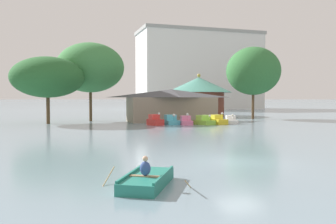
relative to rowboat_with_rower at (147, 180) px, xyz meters
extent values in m
plane|color=gray|center=(6.31, 3.86, -0.25)|extent=(2000.00, 2000.00, 0.00)
cube|color=#237A6B|center=(0.01, 0.01, -0.03)|extent=(3.02, 3.80, 0.45)
cube|color=#237A6B|center=(-0.60, 0.35, 0.25)|extent=(1.73, 2.96, 0.10)
cube|color=#237A6B|center=(0.61, -0.33, 0.25)|extent=(1.73, 2.96, 0.10)
cube|color=#997F5B|center=(-0.12, -0.22, 0.22)|extent=(1.22, 0.83, 0.04)
ellipsoid|color=#334C8C|center=(-0.12, -0.22, 0.52)|extent=(0.54, 0.49, 0.57)
sphere|color=tan|center=(-0.12, -0.22, 0.91)|extent=(0.22, 0.22, 0.22)
cylinder|color=tan|center=(-1.56, 0.79, -0.13)|extent=(1.04, 1.79, 0.90)
cylinder|color=tan|center=(1.48, -0.92, -0.13)|extent=(1.04, 1.79, 0.90)
cube|color=red|center=(8.92, 31.28, 0.14)|extent=(1.99, 2.52, 0.79)
cube|color=#E8423C|center=(8.84, 31.54, 0.86)|extent=(1.43, 1.30, 0.64)
cylinder|color=red|center=(9.18, 30.43, 0.85)|extent=(0.14, 0.14, 0.63)
sphere|color=white|center=(9.18, 30.43, 1.31)|extent=(0.28, 0.28, 0.28)
cube|color=#4CB7CC|center=(11.26, 31.78, 0.04)|extent=(1.79, 2.62, 0.59)
cube|color=#5DCDE2|center=(11.25, 32.09, 0.70)|extent=(1.47, 1.21, 0.72)
cylinder|color=#4CB7CC|center=(11.31, 30.76, 0.60)|extent=(0.14, 0.14, 0.52)
sphere|color=white|center=(11.31, 30.76, 1.05)|extent=(0.39, 0.39, 0.39)
cube|color=pink|center=(13.02, 30.80, 0.03)|extent=(1.77, 2.53, 0.56)
cube|color=pink|center=(13.06, 31.09, 0.63)|extent=(1.38, 1.22, 0.63)
cylinder|color=pink|center=(12.89, 29.87, 0.66)|extent=(0.14, 0.14, 0.69)
sphere|color=white|center=(12.89, 29.87, 1.18)|extent=(0.34, 0.34, 0.34)
cube|color=#8CCC3F|center=(15.49, 30.33, 0.04)|extent=(2.42, 3.13, 0.58)
cube|color=#A0E24F|center=(15.39, 30.66, 0.67)|extent=(1.73, 1.61, 0.68)
cylinder|color=#8CCC3F|center=(15.81, 29.27, 0.58)|extent=(0.14, 0.14, 0.51)
sphere|color=white|center=(15.81, 29.27, 0.98)|extent=(0.28, 0.28, 0.28)
cube|color=yellow|center=(17.48, 30.37, 0.09)|extent=(2.14, 2.76, 0.70)
cube|color=yellow|center=(17.42, 30.68, 0.73)|extent=(1.62, 1.38, 0.58)
cylinder|color=yellow|center=(17.69, 29.41, 0.77)|extent=(0.14, 0.14, 0.66)
sphere|color=white|center=(17.69, 29.41, 1.25)|extent=(0.29, 0.29, 0.29)
cube|color=white|center=(19.67, 30.73, 0.02)|extent=(2.04, 2.99, 0.55)
cube|color=white|center=(19.75, 31.06, 0.59)|extent=(1.46, 1.49, 0.59)
cylinder|color=white|center=(19.39, 29.67, 0.59)|extent=(0.14, 0.14, 0.58)
sphere|color=white|center=(19.39, 29.67, 1.02)|extent=(0.28, 0.28, 0.28)
cube|color=gray|center=(13.38, 38.09, 1.58)|extent=(13.12, 5.28, 3.67)
pyramid|color=#4C4C51|center=(13.38, 38.09, 4.04)|extent=(14.17, 6.08, 1.24)
cylinder|color=brown|center=(23.44, 51.75, 2.09)|extent=(9.95, 9.95, 4.69)
cone|color=teal|center=(23.44, 51.75, 5.93)|extent=(13.04, 13.04, 2.99)
sphere|color=#B7993D|center=(23.44, 51.75, 7.78)|extent=(0.70, 0.70, 0.70)
cylinder|color=brown|center=(-4.60, 38.13, 1.56)|extent=(0.48, 0.48, 3.62)
ellipsoid|color=#28602D|center=(-4.60, 38.13, 6.18)|extent=(9.99, 9.99, 5.64)
cylinder|color=brown|center=(1.54, 42.12, 1.96)|extent=(0.45, 0.45, 4.43)
ellipsoid|color=#3D7F42|center=(1.54, 42.12, 7.98)|extent=(10.35, 10.35, 7.60)
cylinder|color=brown|center=(28.46, 39.73, 1.79)|extent=(0.44, 0.44, 4.09)
ellipsoid|color=#337038|center=(28.46, 39.73, 7.91)|extent=(9.13, 9.13, 8.14)
cube|color=silver|center=(41.10, 94.39, 11.77)|extent=(39.05, 15.65, 24.05)
cube|color=#999993|center=(41.10, 94.39, 24.30)|extent=(39.83, 15.96, 1.00)
camera|label=1|loc=(-3.44, -13.86, 3.31)|focal=38.14mm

